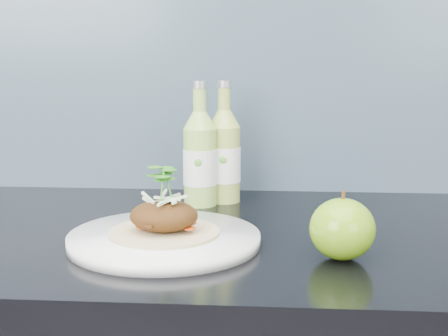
{
  "coord_description": "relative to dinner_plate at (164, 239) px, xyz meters",
  "views": [
    {
      "loc": [
        0.04,
        0.77,
        1.16
      ],
      "look_at": [
        -0.02,
        1.67,
        1.0
      ],
      "focal_mm": 50.0,
      "sensor_mm": 36.0,
      "label": 1
    }
  ],
  "objects": [
    {
      "name": "cider_bottle_right",
      "position": [
        0.06,
        0.27,
        0.08
      ],
      "size": [
        0.07,
        0.07,
        0.22
      ],
      "rotation": [
        0.0,
        0.0,
        0.16
      ],
      "color": "#A1B94D",
      "rests_on": "kitchen_counter"
    },
    {
      "name": "green_apple",
      "position": [
        0.24,
        -0.05,
        0.03
      ],
      "size": [
        0.1,
        0.1,
        0.09
      ],
      "rotation": [
        0.0,
        0.0,
        -0.21
      ],
      "color": "#5A8A0F",
      "rests_on": "kitchen_counter"
    },
    {
      "name": "dinner_plate",
      "position": [
        0.0,
        0.0,
        0.0
      ],
      "size": [
        0.3,
        0.3,
        0.02
      ],
      "color": "white",
      "rests_on": "kitchen_counter"
    },
    {
      "name": "cider_bottle_left",
      "position": [
        0.02,
        0.24,
        0.08
      ],
      "size": [
        0.06,
        0.06,
        0.22
      ],
      "rotation": [
        0.0,
        0.0,
        0.0
      ],
      "color": "#99C753",
      "rests_on": "kitchen_counter"
    },
    {
      "name": "subway_backsplash",
      "position": [
        0.1,
        0.38,
        0.34
      ],
      "size": [
        4.0,
        0.02,
        0.7
      ],
      "primitive_type": "cube",
      "color": "#6B8EA9",
      "rests_on": "kitchen_counter"
    },
    {
      "name": "pork_taco",
      "position": [
        0.0,
        -0.0,
        0.04
      ],
      "size": [
        0.16,
        0.16,
        0.1
      ],
      "color": "tan",
      "rests_on": "dinner_plate"
    }
  ]
}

